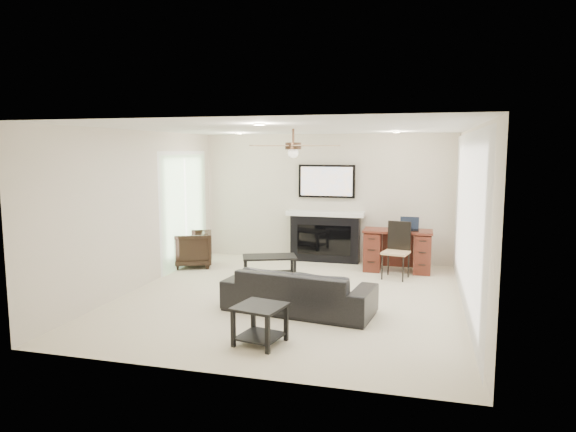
# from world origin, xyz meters

# --- Properties ---
(room_shell) EXTENTS (5.50, 5.54, 2.52)m
(room_shell) POSITION_xyz_m (0.19, 0.08, 1.68)
(room_shell) COLOR beige
(room_shell) RESTS_ON ground
(sofa) EXTENTS (2.12, 1.06, 0.59)m
(sofa) POSITION_xyz_m (0.27, -0.63, 0.30)
(sofa) COLOR black
(sofa) RESTS_ON ground
(armchair) EXTENTS (0.95, 0.94, 0.67)m
(armchair) POSITION_xyz_m (-2.33, 1.52, 0.33)
(armchair) COLOR black
(armchair) RESTS_ON ground
(coffee_table) EXTENTS (1.02, 0.79, 0.40)m
(coffee_table) POSITION_xyz_m (-0.63, 0.97, 0.20)
(coffee_table) COLOR black
(coffee_table) RESTS_ON ground
(end_table_near) EXTENTS (0.62, 0.62, 0.45)m
(end_table_near) POSITION_xyz_m (0.12, -1.88, 0.23)
(end_table_near) COLOR black
(end_table_near) RESTS_ON ground
(end_table_left) EXTENTS (0.64, 0.64, 0.45)m
(end_table_left) POSITION_xyz_m (-2.88, 0.47, 0.23)
(end_table_left) COLOR black
(end_table_left) RESTS_ON ground
(fireplace_unit) EXTENTS (1.52, 0.34, 1.91)m
(fireplace_unit) POSITION_xyz_m (0.02, 2.58, 0.95)
(fireplace_unit) COLOR black
(fireplace_unit) RESTS_ON ground
(desk) EXTENTS (1.22, 0.56, 0.76)m
(desk) POSITION_xyz_m (1.44, 2.10, 0.38)
(desk) COLOR #3B190E
(desk) RESTS_ON ground
(desk_chair) EXTENTS (0.51, 0.52, 0.97)m
(desk_chair) POSITION_xyz_m (1.44, 1.55, 0.48)
(desk_chair) COLOR black
(desk_chair) RESTS_ON ground
(laptop) EXTENTS (0.33, 0.24, 0.23)m
(laptop) POSITION_xyz_m (1.64, 2.08, 0.88)
(laptop) COLOR black
(laptop) RESTS_ON desk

